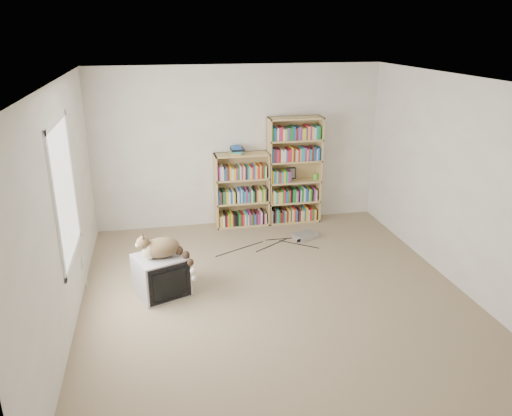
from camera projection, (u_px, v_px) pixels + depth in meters
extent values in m
cube|color=gray|center=(276.00, 297.00, 5.92)|extent=(4.50, 5.00, 0.01)
cube|color=silver|center=(239.00, 147.00, 7.79)|extent=(4.50, 0.02, 2.50)
cube|color=silver|center=(372.00, 320.00, 3.19)|extent=(4.50, 0.02, 2.50)
cube|color=silver|center=(63.00, 212.00, 5.06)|extent=(0.02, 5.00, 2.50)
cube|color=silver|center=(461.00, 185.00, 5.92)|extent=(0.02, 5.00, 2.50)
cube|color=white|center=(279.00, 81.00, 5.06)|extent=(4.50, 5.00, 0.02)
cube|color=white|center=(65.00, 191.00, 5.20)|extent=(0.02, 1.22, 1.52)
cube|color=#A9A9AC|center=(161.00, 275.00, 5.91)|extent=(0.71, 0.68, 0.49)
cube|color=black|center=(170.00, 283.00, 5.72)|extent=(0.49, 0.22, 0.45)
cube|color=black|center=(170.00, 285.00, 5.71)|extent=(0.39, 0.16, 0.34)
cube|color=black|center=(158.00, 272.00, 6.00)|extent=(0.42, 0.38, 0.29)
ellipsoid|color=#392917|center=(161.00, 248.00, 5.78)|extent=(0.47, 0.35, 0.24)
ellipsoid|color=#392917|center=(171.00, 247.00, 5.82)|extent=(0.23, 0.24, 0.17)
ellipsoid|color=#C9B791|center=(149.00, 251.00, 5.72)|extent=(0.19, 0.19, 0.19)
ellipsoid|color=#392917|center=(143.00, 243.00, 5.67)|extent=(0.17, 0.17, 0.14)
sphere|color=beige|center=(138.00, 245.00, 5.66)|extent=(0.07, 0.07, 0.06)
cone|color=black|center=(143.00, 238.00, 5.62)|extent=(0.07, 0.08, 0.07)
cone|color=black|center=(142.00, 235.00, 5.69)|extent=(0.07, 0.08, 0.07)
cube|color=tan|center=(269.00, 172.00, 7.87)|extent=(0.03, 0.30, 1.71)
cube|color=tan|center=(319.00, 169.00, 8.02)|extent=(0.02, 0.30, 1.71)
cube|color=tan|center=(292.00, 169.00, 8.07)|extent=(0.85, 0.03, 1.71)
cube|color=tan|center=(296.00, 118.00, 7.66)|extent=(0.85, 0.30, 0.02)
cube|color=tan|center=(293.00, 220.00, 8.23)|extent=(0.85, 0.30, 0.03)
cube|color=tan|center=(293.00, 201.00, 8.12)|extent=(0.85, 0.30, 0.03)
cube|color=tan|center=(294.00, 181.00, 8.00)|extent=(0.85, 0.30, 0.02)
cube|color=tan|center=(294.00, 161.00, 7.89)|extent=(0.85, 0.30, 0.02)
cube|color=tan|center=(295.00, 140.00, 7.77)|extent=(0.85, 0.30, 0.02)
cube|color=red|center=(293.00, 214.00, 8.20)|extent=(0.77, 0.24, 0.19)
cube|color=#1B53B1|center=(294.00, 195.00, 8.08)|extent=(0.77, 0.24, 0.19)
cube|color=#17812B|center=(294.00, 175.00, 7.97)|extent=(0.77, 0.24, 0.19)
cube|color=beige|center=(295.00, 154.00, 7.85)|extent=(0.77, 0.24, 0.19)
cube|color=black|center=(295.00, 133.00, 7.74)|extent=(0.77, 0.24, 0.19)
cube|color=tan|center=(216.00, 192.00, 7.80)|extent=(0.03, 0.30, 1.18)
cube|color=tan|center=(268.00, 188.00, 7.95)|extent=(0.03, 0.30, 1.18)
cube|color=tan|center=(241.00, 187.00, 8.00)|extent=(0.86, 0.03, 1.18)
cube|color=tan|center=(242.00, 154.00, 7.68)|extent=(0.86, 0.30, 0.02)
cube|color=tan|center=(243.00, 224.00, 8.07)|extent=(0.86, 0.30, 0.03)
cube|color=tan|center=(242.00, 202.00, 7.94)|extent=(0.86, 0.30, 0.03)
cube|color=tan|center=(242.00, 178.00, 7.81)|extent=(0.86, 0.30, 0.02)
cube|color=red|center=(242.00, 218.00, 8.03)|extent=(0.78, 0.24, 0.19)
cube|color=#1B53B1|center=(242.00, 195.00, 7.90)|extent=(0.78, 0.24, 0.19)
cube|color=#17812B|center=(242.00, 172.00, 7.77)|extent=(0.78, 0.24, 0.19)
cube|color=red|center=(236.00, 150.00, 7.65)|extent=(0.20, 0.26, 0.11)
cylinder|color=#5BBC35|center=(315.00, 176.00, 8.05)|extent=(0.08, 0.08, 0.09)
cube|color=black|center=(291.00, 173.00, 8.05)|extent=(0.14, 0.05, 0.19)
cube|color=#B7B7BC|center=(305.00, 236.00, 7.54)|extent=(0.41, 0.36, 0.08)
cube|color=silver|center=(83.00, 264.00, 6.03)|extent=(0.01, 0.08, 0.13)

